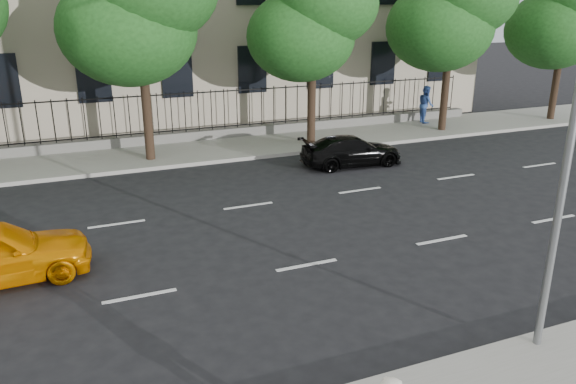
# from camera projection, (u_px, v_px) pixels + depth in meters

# --- Properties ---
(ground) EXTENTS (120.00, 120.00, 0.00)m
(ground) POSITION_uv_depth(u_px,v_px,m) (356.00, 316.00, 11.51)
(ground) COLOR black
(ground) RESTS_ON ground
(far_sidewalk) EXTENTS (60.00, 4.00, 0.15)m
(far_sidewalk) POSITION_uv_depth(u_px,v_px,m) (196.00, 151.00, 23.73)
(far_sidewalk) COLOR gray
(far_sidewalk) RESTS_ON ground
(lane_markings) EXTENTS (49.60, 4.62, 0.01)m
(lane_markings) POSITION_uv_depth(u_px,v_px,m) (274.00, 232.00, 15.66)
(lane_markings) COLOR silver
(lane_markings) RESTS_ON ground
(iron_fence) EXTENTS (30.00, 0.50, 2.20)m
(iron_fence) POSITION_uv_depth(u_px,v_px,m) (186.00, 130.00, 25.03)
(iron_fence) COLOR slate
(iron_fence) RESTS_ON far_sidewalk
(street_light) EXTENTS (0.25, 3.32, 8.05)m
(street_light) POSITION_uv_depth(u_px,v_px,m) (556.00, 64.00, 9.19)
(street_light) COLOR slate
(street_light) RESTS_ON near_sidewalk
(tree_d) EXTENTS (5.34, 4.94, 8.84)m
(tree_d) POSITION_uv_depth(u_px,v_px,m) (312.00, 7.00, 23.11)
(tree_d) COLOR #382619
(tree_d) RESTS_ON far_sidewalk
(tree_f) EXTENTS (5.52, 5.12, 9.01)m
(tree_f) POSITION_uv_depth(u_px,v_px,m) (566.00, 5.00, 28.13)
(tree_f) COLOR #382619
(tree_f) RESTS_ON far_sidewalk
(black_sedan) EXTENTS (4.11, 1.87, 1.17)m
(black_sedan) POSITION_uv_depth(u_px,v_px,m) (352.00, 151.00, 21.78)
(black_sedan) COLOR black
(black_sedan) RESTS_ON ground
(pedestrian_far) EXTENTS (0.95, 1.08, 1.88)m
(pedestrian_far) POSITION_uv_depth(u_px,v_px,m) (426.00, 104.00, 28.58)
(pedestrian_far) COLOR #315198
(pedestrian_far) RESTS_ON far_sidewalk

